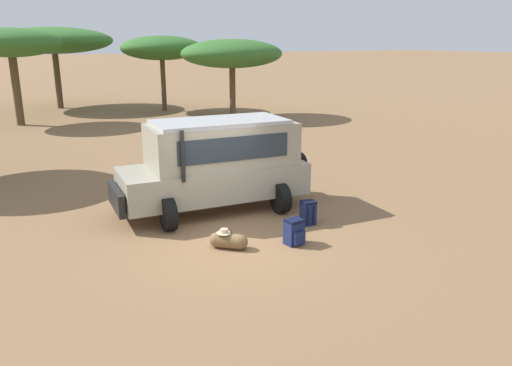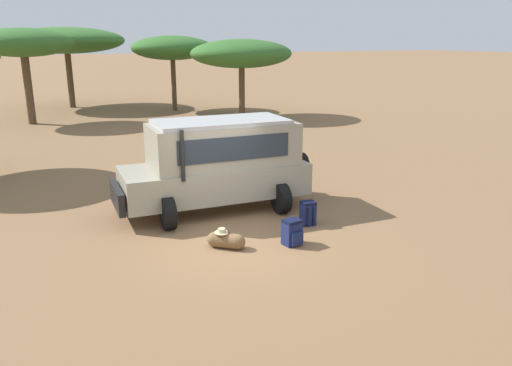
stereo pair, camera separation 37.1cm
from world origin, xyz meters
name	(u,v)px [view 2 (the right image)]	position (x,y,z in m)	size (l,w,h in m)	color
ground_plane	(233,240)	(0.00, 0.00, 0.00)	(320.00, 320.00, 0.00)	olive
safari_vehicle	(218,163)	(0.53, 2.25, 1.29)	(5.40, 2.88, 2.44)	gray
backpack_beside_front_wheel	(308,213)	(2.07, 0.15, 0.30)	(0.38, 0.41, 0.61)	navy
backpack_cluster_center	(292,232)	(1.12, -0.78, 0.29)	(0.44, 0.45, 0.59)	navy
duffel_bag_low_black_case	(226,240)	(-0.30, -0.31, 0.18)	(0.75, 0.69, 0.44)	brown
acacia_tree_centre_back	(23,43)	(-3.53, 19.91, 4.26)	(5.14, 4.61, 5.05)	brown
acacia_tree_right_mid	(66,41)	(-0.79, 26.34, 4.38)	(7.51, 7.41, 5.25)	brown
acacia_tree_far_right	(172,48)	(5.09, 21.90, 3.93)	(5.15, 4.70, 4.70)	brown
acacia_tree_distant_right	(242,54)	(7.84, 17.27, 3.66)	(5.98, 5.10, 4.49)	brown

